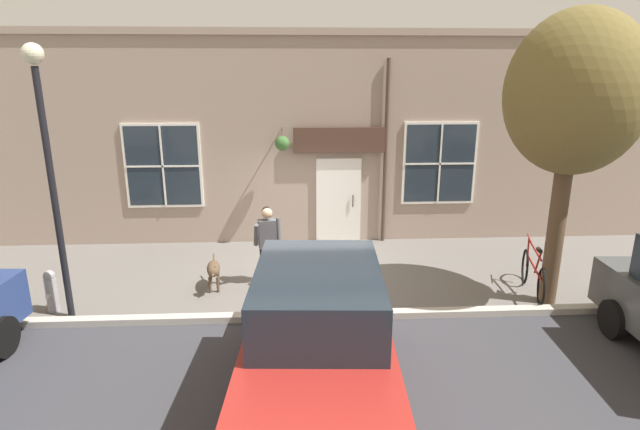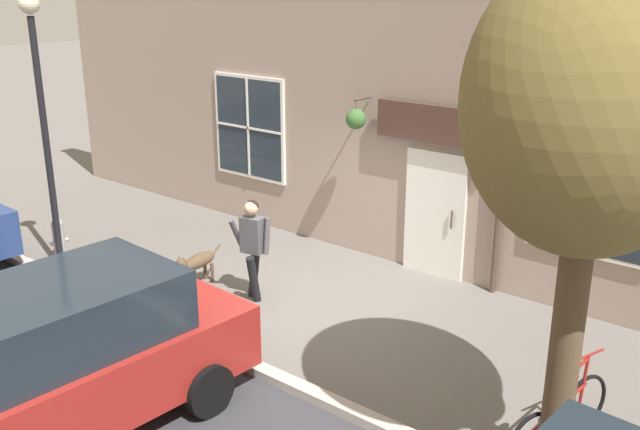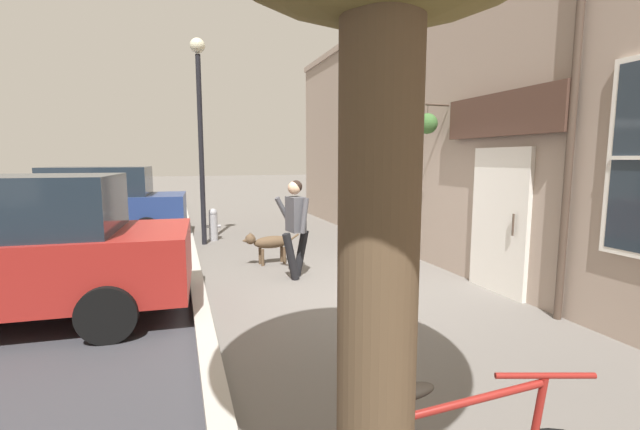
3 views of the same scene
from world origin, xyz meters
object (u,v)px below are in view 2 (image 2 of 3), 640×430
at_px(leaning_bicycle, 559,419).
at_px(fire_hydrant, 59,239).
at_px(street_tree_by_curb, 601,110).
at_px(street_lamp, 40,95).
at_px(dog_on_leash, 197,262).
at_px(parked_car_mid_block, 59,361).
at_px(pedestrian_walking, 253,241).

bearing_deg(leaning_bicycle, fire_hydrant, -87.97).
bearing_deg(street_tree_by_curb, fire_hydrant, -90.63).
bearing_deg(street_lamp, dog_on_leash, 113.82).
relative_size(street_tree_by_curb, street_lamp, 1.13).
bearing_deg(street_tree_by_curb, street_lamp, -89.06).
relative_size(parked_car_mid_block, street_lamp, 0.97).
distance_m(street_lamp, fire_hydrant, 2.63).
height_order(pedestrian_walking, parked_car_mid_block, parked_car_mid_block).
relative_size(dog_on_leash, street_lamp, 0.25).
relative_size(pedestrian_walking, parked_car_mid_block, 0.37).
height_order(dog_on_leash, street_lamp, street_lamp).
distance_m(street_tree_by_curb, fire_hydrant, 9.59).
bearing_deg(fire_hydrant, pedestrian_walking, 104.93).
height_order(dog_on_leash, fire_hydrant, fire_hydrant).
height_order(parked_car_mid_block, street_lamp, street_lamp).
bearing_deg(fire_hydrant, leaning_bicycle, 92.03).
height_order(dog_on_leash, street_tree_by_curb, street_tree_by_curb).
xyz_separation_m(street_tree_by_curb, leaning_bicycle, (-0.41, -0.16, -3.31)).
distance_m(dog_on_leash, street_lamp, 3.61).
distance_m(street_tree_by_curb, street_lamp, 8.64).
xyz_separation_m(pedestrian_walking, parked_car_mid_block, (3.77, 0.81, -0.07)).
relative_size(dog_on_leash, street_tree_by_curb, 0.22).
xyz_separation_m(street_tree_by_curb, street_lamp, (0.14, -8.61, -0.70)).
relative_size(pedestrian_walking, fire_hydrant, 2.09).
bearing_deg(parked_car_mid_block, dog_on_leash, -152.28).
height_order(pedestrian_walking, leaning_bicycle, pedestrian_walking).
bearing_deg(leaning_bicycle, dog_on_leash, -94.33).
bearing_deg(street_lamp, pedestrian_walking, 110.32).
xyz_separation_m(dog_on_leash, leaning_bicycle, (0.46, 6.13, -0.03)).
relative_size(dog_on_leash, leaning_bicycle, 0.65).
xyz_separation_m(dog_on_leash, street_lamp, (1.02, -2.31, 2.58)).
bearing_deg(street_lamp, parked_car_mid_block, 58.87).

